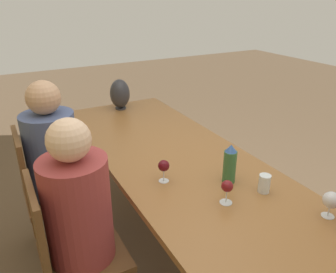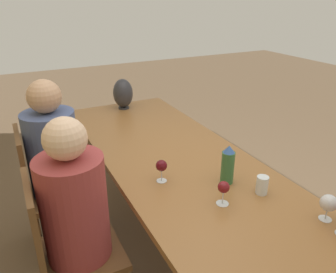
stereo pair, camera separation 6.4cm
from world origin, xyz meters
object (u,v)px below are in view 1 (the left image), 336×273
object	(u,v)px
wine_glass_0	(331,200)
person_near	(83,223)
water_bottle	(230,164)
vase	(120,94)
wine_glass_1	(164,166)
chair_near	(70,252)
chair_far	(47,190)
wine_glass_3	(227,187)
person_far	(56,165)
water_tumbler	(264,183)

from	to	relation	value
wine_glass_0	person_near	size ratio (longest dim) A/B	0.11
water_bottle	vase	xyz separation A→B (m)	(1.54, 0.09, 0.03)
wine_glass_1	person_near	size ratio (longest dim) A/B	0.11
water_bottle	wine_glass_1	bearing A→B (deg)	61.66
chair_near	person_near	xyz separation A→B (m)	(0.00, -0.09, 0.16)
chair_far	chair_near	bearing A→B (deg)	180.00
wine_glass_3	chair_far	xyz separation A→B (m)	(0.99, 0.78, -0.34)
vase	wine_glass_0	xyz separation A→B (m)	(-2.04, -0.32, -0.05)
vase	person_far	xyz separation A→B (m)	(-0.72, 0.75, -0.22)
water_bottle	chair_near	bearing A→B (deg)	81.89
water_tumbler	chair_near	bearing A→B (deg)	73.11
water_tumbler	water_bottle	bearing A→B (deg)	29.86
wine_glass_1	wine_glass_3	xyz separation A→B (m)	(-0.35, -0.19, -0.00)
vase	chair_near	size ratio (longest dim) A/B	0.30
water_bottle	wine_glass_3	world-z (taller)	water_bottle
water_bottle	person_far	distance (m)	1.19
wine_glass_0	water_bottle	bearing A→B (deg)	24.80
water_tumbler	person_far	world-z (taller)	person_far
water_tumbler	wine_glass_3	xyz separation A→B (m)	(0.01, 0.25, 0.04)
water_bottle	vase	distance (m)	1.54
water_bottle	vase	bearing A→B (deg)	3.41
wine_glass_0	person_far	bearing A→B (deg)	39.16
chair_far	person_near	xyz separation A→B (m)	(-0.69, -0.09, 0.16)
water_bottle	chair_far	distance (m)	1.29
wine_glass_1	wine_glass_0	bearing A→B (deg)	-140.22
person_near	vase	bearing A→B (deg)	-28.10
person_near	chair_far	bearing A→B (deg)	7.21
water_tumbler	wine_glass_1	xyz separation A→B (m)	(0.36, 0.44, 0.05)
water_tumbler	wine_glass_1	distance (m)	0.57
wine_glass_1	chair_near	world-z (taller)	chair_near
person_far	chair_far	bearing A→B (deg)	90.00
vase	chair_near	bearing A→B (deg)	149.22
wine_glass_1	chair_near	size ratio (longest dim) A/B	0.14
wine_glass_1	chair_far	xyz separation A→B (m)	(0.64, 0.59, -0.34)
chair_near	chair_far	world-z (taller)	same
person_near	person_far	bearing A→B (deg)	0.02
wine_glass_3	water_bottle	bearing A→B (deg)	-41.22
person_far	wine_glass_1	bearing A→B (deg)	-141.51
vase	wine_glass_3	bearing A→B (deg)	178.16
water_tumbler	person_far	bearing A→B (deg)	43.45
water_bottle	person_far	world-z (taller)	person_far
person_near	wine_glass_3	bearing A→B (deg)	-113.28
person_near	person_far	world-z (taller)	person_far
vase	person_far	size ratio (longest dim) A/B	0.22
water_tumbler	chair_far	xyz separation A→B (m)	(1.00, 1.03, -0.30)
person_far	wine_glass_0	bearing A→B (deg)	-140.84
water_tumbler	chair_far	world-z (taller)	chair_far
chair_near	person_far	bearing A→B (deg)	-7.19
water_tumbler	vase	size ratio (longest dim) A/B	0.36
wine_glass_0	person_far	distance (m)	1.71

